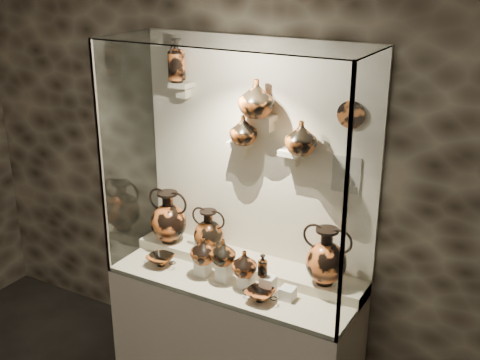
% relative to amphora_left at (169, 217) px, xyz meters
% --- Properties ---
extents(wall_back, '(5.00, 0.02, 3.20)m').
position_rel_amphora_left_xyz_m(wall_back, '(0.63, 0.19, 0.50)').
color(wall_back, black).
rests_on(wall_back, ground).
extents(plinth, '(1.70, 0.60, 0.80)m').
position_rel_amphora_left_xyz_m(plinth, '(0.63, -0.13, -0.70)').
color(plinth, beige).
rests_on(plinth, floor).
extents(front_tier, '(1.68, 0.58, 0.03)m').
position_rel_amphora_left_xyz_m(front_tier, '(0.63, -0.13, -0.28)').
color(front_tier, beige).
rests_on(front_tier, plinth).
extents(rear_tier, '(1.70, 0.25, 0.10)m').
position_rel_amphora_left_xyz_m(rear_tier, '(0.63, 0.04, -0.25)').
color(rear_tier, beige).
rests_on(rear_tier, plinth).
extents(back_panel, '(1.70, 0.03, 1.60)m').
position_rel_amphora_left_xyz_m(back_panel, '(0.63, 0.18, 0.50)').
color(back_panel, beige).
rests_on(back_panel, plinth).
extents(glass_front, '(1.70, 0.01, 1.60)m').
position_rel_amphora_left_xyz_m(glass_front, '(0.63, -0.43, 0.50)').
color(glass_front, white).
rests_on(glass_front, plinth).
extents(glass_left, '(0.01, 0.60, 1.60)m').
position_rel_amphora_left_xyz_m(glass_left, '(-0.22, -0.13, 0.50)').
color(glass_left, white).
rests_on(glass_left, plinth).
extents(glass_right, '(0.01, 0.60, 1.60)m').
position_rel_amphora_left_xyz_m(glass_right, '(1.48, -0.13, 0.50)').
color(glass_right, white).
rests_on(glass_right, plinth).
extents(glass_top, '(1.70, 0.60, 0.01)m').
position_rel_amphora_left_xyz_m(glass_top, '(0.63, -0.13, 1.30)').
color(glass_top, white).
rests_on(glass_top, back_panel).
extents(frame_post_left, '(0.02, 0.02, 1.60)m').
position_rel_amphora_left_xyz_m(frame_post_left, '(-0.21, -0.42, 0.50)').
color(frame_post_left, gray).
rests_on(frame_post_left, plinth).
extents(frame_post_right, '(0.02, 0.02, 1.60)m').
position_rel_amphora_left_xyz_m(frame_post_right, '(1.47, -0.42, 0.50)').
color(frame_post_right, gray).
rests_on(frame_post_right, plinth).
extents(pedestal_a, '(0.09, 0.09, 0.10)m').
position_rel_amphora_left_xyz_m(pedestal_a, '(0.41, -0.18, -0.22)').
color(pedestal_a, silver).
rests_on(pedestal_a, front_tier).
extents(pedestal_b, '(0.09, 0.09, 0.13)m').
position_rel_amphora_left_xyz_m(pedestal_b, '(0.58, -0.18, -0.20)').
color(pedestal_b, silver).
rests_on(pedestal_b, front_tier).
extents(pedestal_c, '(0.09, 0.09, 0.09)m').
position_rel_amphora_left_xyz_m(pedestal_c, '(0.75, -0.18, -0.22)').
color(pedestal_c, silver).
rests_on(pedestal_c, front_tier).
extents(pedestal_d, '(0.09, 0.09, 0.12)m').
position_rel_amphora_left_xyz_m(pedestal_d, '(0.91, -0.18, -0.21)').
color(pedestal_d, silver).
rests_on(pedestal_d, front_tier).
extents(pedestal_e, '(0.09, 0.09, 0.08)m').
position_rel_amphora_left_xyz_m(pedestal_e, '(1.05, -0.18, -0.23)').
color(pedestal_e, silver).
rests_on(pedestal_e, front_tier).
extents(bracket_ul, '(0.14, 0.12, 0.04)m').
position_rel_amphora_left_xyz_m(bracket_ul, '(0.08, 0.11, 0.95)').
color(bracket_ul, beige).
rests_on(bracket_ul, back_panel).
extents(bracket_ca, '(0.14, 0.12, 0.04)m').
position_rel_amphora_left_xyz_m(bracket_ca, '(0.53, 0.11, 0.60)').
color(bracket_ca, beige).
rests_on(bracket_ca, back_panel).
extents(bracket_cb, '(0.10, 0.12, 0.04)m').
position_rel_amphora_left_xyz_m(bracket_cb, '(0.73, 0.11, 0.80)').
color(bracket_cb, beige).
rests_on(bracket_cb, back_panel).
extents(bracket_cc, '(0.14, 0.12, 0.04)m').
position_rel_amphora_left_xyz_m(bracket_cc, '(0.91, 0.11, 0.60)').
color(bracket_cc, beige).
rests_on(bracket_cc, back_panel).
extents(amphora_left, '(0.37, 0.37, 0.39)m').
position_rel_amphora_left_xyz_m(amphora_left, '(0.00, 0.00, 0.00)').
color(amphora_left, '#CE6027').
rests_on(amphora_left, rear_tier).
extents(amphora_mid, '(0.32, 0.32, 0.32)m').
position_rel_amphora_left_xyz_m(amphora_mid, '(0.34, 0.01, -0.04)').
color(amphora_mid, '#AC521E').
rests_on(amphora_mid, rear_tier).
extents(amphora_right, '(0.32, 0.32, 0.38)m').
position_rel_amphora_left_xyz_m(amphora_right, '(1.22, 0.00, -0.00)').
color(amphora_right, '#CE6027').
rests_on(amphora_right, rear_tier).
extents(jug_a, '(0.19, 0.19, 0.19)m').
position_rel_amphora_left_xyz_m(jug_a, '(0.43, -0.20, -0.07)').
color(jug_a, '#CE6027').
rests_on(jug_a, pedestal_a).
extents(jug_b, '(0.17, 0.17, 0.18)m').
position_rel_amphora_left_xyz_m(jug_b, '(0.58, -0.20, -0.05)').
color(jug_b, '#AC521E').
rests_on(jug_b, pedestal_b).
extents(jug_c, '(0.18, 0.18, 0.17)m').
position_rel_amphora_left_xyz_m(jug_c, '(0.74, -0.20, -0.09)').
color(jug_c, '#CE6027').
rests_on(jug_c, pedestal_c).
extents(lekythos_small, '(0.08, 0.08, 0.17)m').
position_rel_amphora_left_xyz_m(lekythos_small, '(0.88, -0.20, -0.06)').
color(lekythos_small, '#AC521E').
rests_on(lekythos_small, pedestal_d).
extents(kylix_left, '(0.25, 0.22, 0.09)m').
position_rel_amphora_left_xyz_m(kylix_left, '(0.09, -0.23, -0.22)').
color(kylix_left, '#AC521E').
rests_on(kylix_left, front_tier).
extents(kylix_right, '(0.26, 0.23, 0.09)m').
position_rel_amphora_left_xyz_m(kylix_right, '(0.91, -0.29, -0.22)').
color(kylix_right, '#CE6027').
rests_on(kylix_right, front_tier).
extents(lekythos_tall, '(0.13, 0.13, 0.32)m').
position_rel_amphora_left_xyz_m(lekythos_tall, '(0.06, 0.08, 1.13)').
color(lekythos_tall, '#CE6027').
rests_on(lekythos_tall, bracket_ul).
extents(ovoid_vase_a, '(0.24, 0.24, 0.19)m').
position_rel_amphora_left_xyz_m(ovoid_vase_a, '(0.59, 0.06, 0.72)').
color(ovoid_vase_a, '#AC521E').
rests_on(ovoid_vase_a, bracket_ca).
extents(ovoid_vase_b, '(0.27, 0.27, 0.24)m').
position_rel_amphora_left_xyz_m(ovoid_vase_b, '(0.69, 0.04, 0.94)').
color(ovoid_vase_b, '#AC521E').
rests_on(ovoid_vase_b, bracket_cb).
extents(ovoid_vase_c, '(0.25, 0.25, 0.21)m').
position_rel_amphora_left_xyz_m(ovoid_vase_c, '(1.00, 0.06, 0.73)').
color(ovoid_vase_c, '#AC521E').
rests_on(ovoid_vase_c, bracket_cc).
extents(wall_plate, '(0.17, 0.02, 0.17)m').
position_rel_amphora_left_xyz_m(wall_plate, '(1.27, 0.15, 0.88)').
color(wall_plate, brown).
rests_on(wall_plate, back_panel).
extents(info_placard, '(0.18, 0.01, 0.24)m').
position_rel_amphora_left_xyz_m(info_placard, '(1.26, 0.16, 0.50)').
color(info_placard, beige).
rests_on(info_placard, back_panel).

